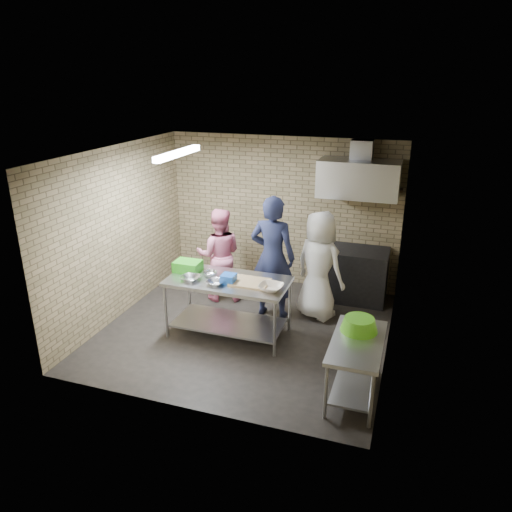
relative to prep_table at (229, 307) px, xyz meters
The scene contains 26 objects.
floor 0.52m from the prep_table, 43.55° to the left, with size 4.20×4.20×0.00m, color black.
ceiling 2.27m from the prep_table, 43.55° to the left, with size 4.20×4.20×0.00m, color black.
back_wall 2.38m from the prep_table, 84.77° to the left, with size 4.20×0.06×2.70m, color #9D8862.
front_wall 2.03m from the prep_table, 83.68° to the right, with size 4.20×0.06×2.70m, color #9D8862.
left_wall 2.11m from the prep_table, behind, with size 0.06×4.00×2.70m, color #9D8862.
right_wall 2.48m from the prep_table, ahead, with size 0.06×4.00×2.70m, color #9D8862.
prep_table is the anchor object (origin of this frame).
side_counter 2.20m from the prep_table, 24.45° to the right, with size 0.60×1.20×0.75m, color silver.
stove 2.41m from the prep_table, 49.89° to the left, with size 1.20×0.70×0.90m, color black.
range_hood 2.95m from the prep_table, 50.64° to the left, with size 1.30×0.60×0.60m, color silver.
hood_duct 3.32m from the prep_table, 52.77° to the left, with size 0.35×0.30×0.30m, color #A5A8AD.
wall_shelf 3.15m from the prep_table, 48.35° to the left, with size 0.80×0.20×0.04m, color #3F2B19.
fluorescent_fixture 2.35m from the prep_table, 166.60° to the left, with size 0.10×1.25×0.08m, color white.
green_crate 0.88m from the prep_table, behind, with size 0.39×0.29×0.16m, color green.
blue_tub 0.52m from the prep_table, 63.43° to the right, with size 0.20×0.20×0.13m, color blue.
cutting_board 0.58m from the prep_table, ahead, with size 0.54×0.41×0.03m, color tan.
mixing_bowl_a 0.72m from the prep_table, 158.20° to the right, with size 0.28×0.28×0.07m, color silver.
mixing_bowl_b 0.56m from the prep_table, behind, with size 0.21×0.21×0.07m, color silver.
mixing_bowl_c 0.53m from the prep_table, 114.44° to the right, with size 0.25×0.25×0.06m, color silver.
ceramic_bowl 0.86m from the prep_table, 12.09° to the right, with size 0.34×0.34×0.08m, color beige.
green_basin 2.12m from the prep_table, 18.42° to the right, with size 0.46×0.46×0.17m, color #59C626, non-canonical shape.
bottle_red 3.07m from the prep_table, 52.43° to the left, with size 0.07×0.07×0.18m, color #B22619.
bottle_green 3.29m from the prep_table, 46.12° to the left, with size 0.06×0.06×0.15m, color green.
man_navy 1.07m from the prep_table, 62.10° to the left, with size 0.72×0.48×1.98m, color black.
woman_pink 1.31m from the prep_table, 118.47° to the left, with size 0.78×0.61×1.61m, color pink.
woman_white 1.57m from the prep_table, 41.00° to the left, with size 0.86×0.56×1.75m, color white.
Camera 1 is at (2.27, -6.24, 3.70)m, focal length 34.24 mm.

